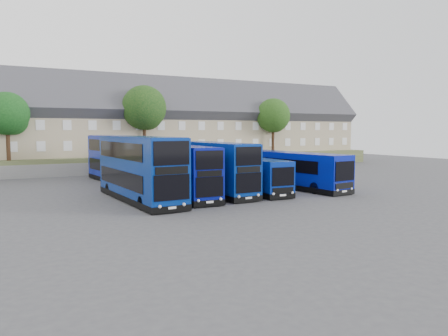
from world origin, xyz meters
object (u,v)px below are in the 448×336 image
(dd_front_left, at_px, (140,170))
(tree_east, at_px, (274,117))
(coach_east_a, at_px, (251,175))
(tree_far, at_px, (279,116))
(tree_mid, at_px, (145,110))
(dd_front_mid, at_px, (184,172))
(tree_west, at_px, (8,115))

(dd_front_left, xyz_separation_m, tree_east, (28.15, 22.35, 4.99))
(coach_east_a, xyz_separation_m, tree_far, (23.93, 29.04, 6.27))
(coach_east_a, xyz_separation_m, tree_mid, (-2.07, 22.54, 6.61))
(tree_far, bearing_deg, tree_mid, -165.96)
(dd_front_mid, bearing_deg, coach_east_a, 6.91)
(dd_front_mid, bearing_deg, dd_front_left, -177.32)
(tree_mid, relative_size, tree_east, 1.12)
(dd_front_left, bearing_deg, dd_front_mid, -2.71)
(dd_front_left, height_order, tree_mid, tree_mid)
(dd_front_left, bearing_deg, coach_east_a, -0.01)
(dd_front_left, relative_size, coach_east_a, 1.12)
(coach_east_a, bearing_deg, tree_far, 55.22)
(dd_front_left, bearing_deg, tree_west, 107.60)
(tree_west, relative_size, tree_far, 0.88)
(dd_front_left, relative_size, tree_west, 1.62)
(tree_east, bearing_deg, tree_mid, 178.57)
(dd_front_left, distance_m, tree_mid, 24.91)
(tree_east, distance_m, tree_far, 9.23)
(tree_east, bearing_deg, tree_west, -180.00)
(coach_east_a, xyz_separation_m, tree_east, (17.93, 22.04, 5.93))
(tree_west, height_order, tree_far, tree_far)
(dd_front_left, height_order, dd_front_mid, dd_front_left)
(dd_front_mid, relative_size, coach_east_a, 0.96)
(coach_east_a, distance_m, tree_west, 29.04)
(tree_far, bearing_deg, coach_east_a, -129.50)
(tree_mid, height_order, tree_east, tree_mid)
(dd_front_mid, height_order, tree_east, tree_east)
(tree_mid, height_order, tree_far, tree_mid)
(tree_far, bearing_deg, dd_front_mid, -136.01)
(coach_east_a, height_order, tree_far, tree_far)
(dd_front_mid, bearing_deg, tree_west, 120.87)
(dd_front_left, bearing_deg, tree_east, 36.70)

